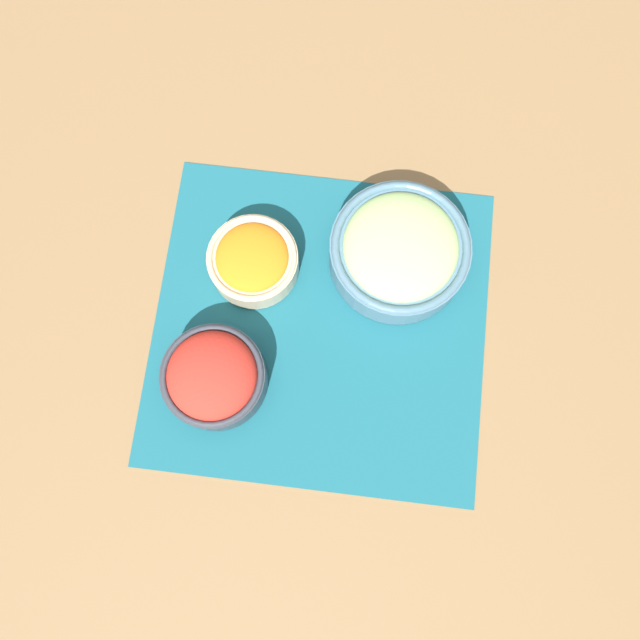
{
  "coord_description": "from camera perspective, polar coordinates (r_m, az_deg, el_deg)",
  "views": [
    {
      "loc": [
        0.19,
        0.02,
        0.86
      ],
      "look_at": [
        0.0,
        0.0,
        0.03
      ],
      "focal_mm": 35.0,
      "sensor_mm": 36.0,
      "label": 1
    }
  ],
  "objects": [
    {
      "name": "ground_plane",
      "position": [
        0.88,
        0.0,
        -0.5
      ],
      "size": [
        3.0,
        3.0,
        0.0
      ],
      "primitive_type": "plane",
      "color": "olive"
    },
    {
      "name": "carrot_bowl",
      "position": [
        0.87,
        -6.14,
        5.45
      ],
      "size": [
        0.13,
        0.13,
        0.06
      ],
      "color": "#C6B28E",
      "rests_on": "placemat"
    },
    {
      "name": "tomato_bowl",
      "position": [
        0.83,
        -9.7,
        -5.13
      ],
      "size": [
        0.14,
        0.14,
        0.08
      ],
      "color": "#333842",
      "rests_on": "placemat"
    },
    {
      "name": "placemat",
      "position": [
        0.88,
        0.0,
        -0.47
      ],
      "size": [
        0.45,
        0.46,
        0.0
      ],
      "color": "#195B6B",
      "rests_on": "ground_plane"
    },
    {
      "name": "cucumber_bowl",
      "position": [
        0.87,
        7.29,
        6.36
      ],
      "size": [
        0.19,
        0.19,
        0.08
      ],
      "color": "slate",
      "rests_on": "placemat"
    }
  ]
}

